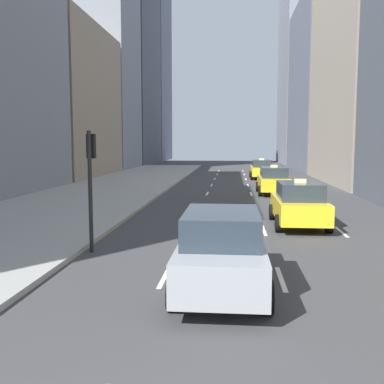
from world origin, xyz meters
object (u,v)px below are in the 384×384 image
object	(u,v)px
taxi_third	(273,180)
taxi_fourth	(261,169)
sedan_black_near	(222,249)
taxi_second	(299,204)
traffic_light_pole	(91,171)

from	to	relation	value
taxi_third	taxi_fourth	bearing A→B (deg)	90.00
sedan_black_near	taxi_fourth	bearing A→B (deg)	84.90
taxi_third	taxi_fourth	xyz separation A→B (m)	(0.00, 12.35, 0.00)
taxi_second	taxi_fourth	distance (m)	23.46
sedan_black_near	traffic_light_pole	world-z (taller)	traffic_light_pole
taxi_third	sedan_black_near	world-z (taller)	taxi_third
taxi_third	sedan_black_near	bearing A→B (deg)	-98.37
taxi_fourth	traffic_light_pole	size ratio (longest dim) A/B	1.22
taxi_second	sedan_black_near	xyz separation A→B (m)	(-2.80, -7.92, 0.03)
taxi_second	taxi_third	size ratio (longest dim) A/B	1.00
taxi_second	taxi_third	bearing A→B (deg)	90.00
taxi_third	taxi_fourth	distance (m)	12.35
taxi_second	taxi_third	distance (m)	11.12
taxi_third	traffic_light_pole	distance (m)	17.30
sedan_black_near	traffic_light_pole	distance (m)	5.29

